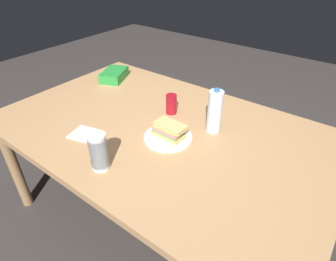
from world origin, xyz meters
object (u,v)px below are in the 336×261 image
Objects in this scene: chip_bag at (114,75)px; water_bottle_tall at (215,112)px; paper_plate at (168,137)px; soda_can_red at (171,104)px; dining_table at (161,137)px; plastic_cup_stack at (99,152)px; sandwich at (169,130)px.

chip_bag is 0.90× the size of water_bottle_tall.
soda_can_red reaches higher than paper_plate.
plastic_cup_stack is at bearing -91.42° from dining_table.
dining_table is 8.26× the size of chip_bag.
paper_plate is 0.28m from soda_can_red.
water_bottle_tall reaches higher than soda_can_red.
sandwich is 0.27m from soda_can_red.
sandwich is at bearing -125.23° from water_bottle_tall.
dining_table is at bearing -148.43° from water_bottle_tall.
soda_can_red is (-0.15, 0.23, 0.05)m from paper_plate.
water_bottle_tall reaches higher than plastic_cup_stack.
plastic_cup_stack is (-0.11, -0.38, 0.09)m from paper_plate.
water_bottle_tall is (0.15, 0.21, 0.07)m from sandwich.
dining_table is at bearing 42.06° from chip_bag.
chip_bag reaches higher than paper_plate.
dining_table is 10.27× the size of plastic_cup_stack.
paper_plate is 0.05m from sandwich.
paper_plate is 1.41× the size of sandwich.
plastic_cup_stack reaches higher than chip_bag.
dining_table is at bearing 149.97° from sandwich.
water_bottle_tall is at bearing 31.57° from dining_table.
water_bottle_tall reaches higher than chip_bag.
plastic_cup_stack is (-0.11, -0.38, 0.04)m from sandwich.
water_bottle_tall reaches higher than paper_plate.
dining_table is 0.35m from water_bottle_tall.
soda_can_red is 0.31m from water_bottle_tall.
sandwich is 1.00× the size of plastic_cup_stack.
paper_plate is 1.02× the size of water_bottle_tall.
chip_bag is (-0.70, 0.32, 0.10)m from dining_table.
plastic_cup_stack is (-0.01, -0.44, 0.16)m from dining_table.
water_bottle_tall is (0.30, -0.01, 0.06)m from soda_can_red.
plastic_cup_stack reaches higher than dining_table.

